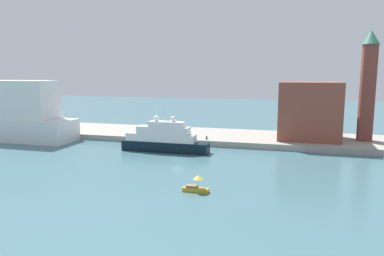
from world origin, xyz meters
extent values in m
plane|color=#3D6670|center=(0.00, 0.00, 0.00)|extent=(400.00, 400.00, 0.00)
cube|color=gray|center=(0.00, 27.42, 0.81)|extent=(110.00, 22.83, 1.61)
cube|color=black|center=(-5.64, 7.29, 1.29)|extent=(22.24, 3.81, 2.57)
cube|color=white|center=(-6.75, 7.29, 3.56)|extent=(17.79, 3.51, 1.97)
cube|color=white|center=(-6.09, 7.29, 5.44)|extent=(13.34, 3.20, 1.79)
cube|color=white|center=(-5.20, 7.29, 6.99)|extent=(8.90, 2.90, 1.30)
cylinder|color=silver|center=(-5.64, 7.29, 9.50)|extent=(0.16, 0.16, 3.72)
sphere|color=white|center=(-3.42, 7.29, 8.33)|extent=(1.39, 1.39, 1.39)
sphere|color=white|center=(-7.87, 7.29, 8.33)|extent=(1.39, 1.39, 1.39)
cube|color=#B7991E|center=(9.98, -20.81, 0.34)|extent=(4.36, 1.24, 0.67)
cube|color=#8C6647|center=(9.33, -20.81, 0.89)|extent=(1.92, 0.99, 0.43)
cylinder|color=#B2B2B2|center=(10.41, -20.81, 1.46)|extent=(0.06, 0.06, 1.57)
cone|color=gold|center=(10.41, -20.81, 2.55)|extent=(1.75, 1.75, 0.61)
cube|color=brown|center=(29.12, 26.92, 9.39)|extent=(16.09, 14.33, 15.55)
cube|color=brown|center=(43.52, 28.00, 14.24)|extent=(3.42, 3.42, 25.25)
cone|color=#387A5B|center=(43.52, 28.00, 28.68)|extent=(4.44, 4.44, 3.63)
cube|color=#1E4C99|center=(-12.20, 21.06, 2.04)|extent=(4.56, 1.80, 0.87)
cube|color=#262D33|center=(-12.43, 21.06, 2.83)|extent=(2.73, 1.62, 0.70)
cylinder|color=#334C8C|center=(-9.09, 19.70, 2.38)|extent=(0.36, 0.36, 1.53)
sphere|color=tan|center=(-9.09, 19.70, 3.26)|extent=(0.24, 0.24, 0.24)
cylinder|color=black|center=(2.56, 17.78, 2.06)|extent=(0.42, 0.42, 0.89)
camera|label=1|loc=(25.14, -76.51, 19.46)|focal=33.86mm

